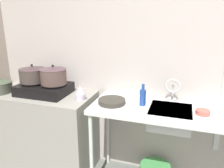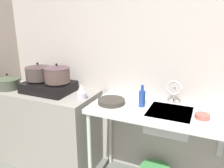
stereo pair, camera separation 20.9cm
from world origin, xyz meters
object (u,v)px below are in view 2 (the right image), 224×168
Objects in this scene: sink_basin at (169,120)px; small_bowl_on_drainboard at (202,116)px; faucet at (174,89)px; bottle_by_sink at (142,98)px; pot_on_left_burner at (38,72)px; pot_beside_stove at (8,82)px; percolator at (81,92)px; stove at (49,87)px; pot_on_right_burner at (57,74)px; frying_pan at (111,101)px.

sink_basin is 0.28m from small_bowl_on_drainboard.
bottle_by_sink is at bearing -149.55° from faucet.
pot_beside_stove is at bearing -164.47° from pot_on_left_burner.
percolator is 1.26× the size of small_bowl_on_drainboard.
sink_basin is 1.55× the size of faucet.
percolator is at bearing 3.49° from pot_beside_stove.
faucet is (0.86, 0.20, 0.08)m from percolator.
pot_on_left_burner reaches higher than pot_beside_stove.
small_bowl_on_drainboard is at bearing -4.84° from bottle_by_sink.
stove is 0.44m from percolator.
pot_on_left_burner is 0.75× the size of sink_basin.
pot_on_left_burner is at bearing 180.00° from pot_on_right_burner.
sink_basin is at bearing -0.18° from stove.
faucet is at bearing 6.23° from pot_on_left_burner.
faucet reaches higher than small_bowl_on_drainboard.
frying_pan is (-0.54, -0.04, 0.10)m from sink_basin.
small_bowl_on_drainboard is (1.69, -0.04, -0.19)m from pot_on_left_burner.
pot_on_right_burner reaches higher than faucet.
sink_basin is 0.28m from faucet.
frying_pan is at bearing -159.77° from faucet.
percolator reaches higher than sink_basin.
small_bowl_on_drainboard reaches higher than sink_basin.
pot_on_left_burner is 1.18m from bottle_by_sink.
frying_pan is 2.17× the size of small_bowl_on_drainboard.
sink_basin is (0.86, 0.04, -0.15)m from percolator.
percolator is at bearing -8.06° from pot_on_right_burner.
stove is 1.97× the size of pot_beside_stove.
small_bowl_on_drainboard is at bearing -1.38° from stove.
pot_on_right_burner is 1.32× the size of bottle_by_sink.
stove is 0.20m from pot_on_left_burner.
percolator is at bearing -5.77° from stove.
pot_beside_stove is 0.93m from percolator.
bottle_by_sink is at bearing 4.79° from percolator.
faucet is 0.92× the size of frying_pan.
pot_on_right_burner reaches higher than pot_on_left_burner.
bottle_by_sink is (0.92, 0.01, -0.13)m from pot_on_right_burner.
pot_on_left_burner is at bearing 178.73° from small_bowl_on_drainboard.
bottle_by_sink is at bearing 175.16° from small_bowl_on_drainboard.
stove is 1.96× the size of pot_on_right_burner.
stove is at bearing 176.87° from frying_pan.
stove is at bearing 180.00° from pot_on_right_burner.
stove is 0.20m from pot_on_right_burner.
faucet is 0.35m from small_bowl_on_drainboard.
faucet reaches higher than percolator.
stove is at bearing 174.23° from percolator.
small_bowl_on_drainboard is 0.58× the size of bottle_by_sink.
pot_on_right_burner is at bearing 0.00° from stove.
faucet is at bearing 13.09° from percolator.
stove is 1.90× the size of pot_on_left_burner.
pot_beside_stove is 1.12× the size of faucet.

